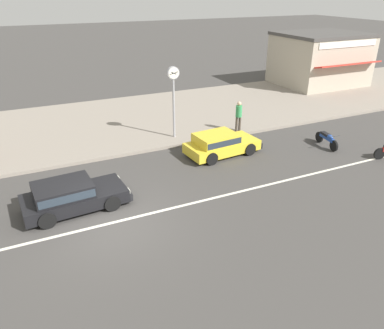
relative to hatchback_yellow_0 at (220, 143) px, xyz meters
The scene contains 9 objects.
ground_plane 7.22m from the hatchback_yellow_0, 150.18° to the right, with size 160.00×160.00×0.00m, color #423F3D.
lane_centre_stripe 7.22m from the hatchback_yellow_0, 150.18° to the right, with size 50.40×0.14×0.01m, color silver.
kerb_strip 9.18m from the hatchback_yellow_0, 132.92° to the left, with size 68.00×10.00×0.15m, color gray.
hatchback_yellow_0 is the anchor object (origin of this frame).
hatchback_black_1 7.61m from the hatchback_yellow_0, 164.25° to the right, with size 3.88×2.01×1.10m.
motorcycle_1 5.62m from the hatchback_yellow_0, 14.63° to the right, with size 0.56×1.82×0.80m.
street_clock 3.83m from the hatchback_yellow_0, 113.91° to the left, with size 0.63×0.22×3.72m.
pedestrian_by_shop 3.18m from the hatchback_yellow_0, 42.58° to the left, with size 0.34×0.34×1.68m.
shopfront_corner_warung 16.92m from the hatchback_yellow_0, 32.82° to the left, with size 6.63×6.23×4.00m.
Camera 1 is at (-2.05, -11.03, 7.44)m, focal length 35.00 mm.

